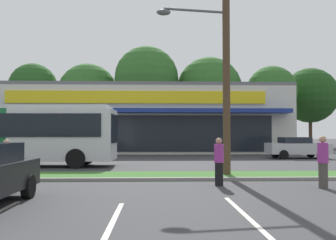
{
  "coord_description": "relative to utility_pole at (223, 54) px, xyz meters",
  "views": [
    {
      "loc": [
        2.24,
        -1.15,
        1.76
      ],
      "look_at": [
        2.88,
        18.1,
        2.47
      ],
      "focal_mm": 39.78,
      "sensor_mm": 36.0,
      "label": 1
    }
  ],
  "objects": [
    {
      "name": "storefront_building",
      "position": [
        -4.34,
        22.68,
        -1.92
      ],
      "size": [
        27.24,
        14.27,
        6.17
      ],
      "color": "beige",
      "rests_on": "ground_plane"
    },
    {
      "name": "curb_lip",
      "position": [
        -4.96,
        -1.0,
        -4.95
      ],
      "size": [
        56.0,
        0.24,
        0.12
      ],
      "primitive_type": "cube",
      "color": "gray",
      "rests_on": "ground_plane"
    },
    {
      "name": "tree_mid",
      "position": [
        -3.82,
        28.83,
        3.27
      ],
      "size": [
        7.55,
        7.55,
        12.06
      ],
      "color": "#473323",
      "rests_on": "ground_plane"
    },
    {
      "name": "pedestrian_by_pole",
      "position": [
        -7.53,
        -2.81,
        -4.21
      ],
      "size": [
        0.32,
        0.32,
        1.58
      ],
      "rotation": [
        0.0,
        0.0,
        6.11
      ],
      "color": "#1E2338",
      "rests_on": "ground_plane"
    },
    {
      "name": "parking_stripe_3",
      "position": [
        -0.79,
        -7.12,
        -5.0
      ],
      "size": [
        0.12,
        4.8,
        0.01
      ],
      "primitive_type": "cube",
      "color": "silver",
      "rests_on": "ground_plane"
    },
    {
      "name": "tree_mid_right",
      "position": [
        3.74,
        29.65,
        2.05
      ],
      "size": [
        7.86,
        7.86,
        10.99
      ],
      "color": "#473323",
      "rests_on": "ground_plane"
    },
    {
      "name": "tree_left",
      "position": [
        -17.92,
        31.48,
        2.47
      ],
      "size": [
        5.9,
        5.9,
        10.45
      ],
      "color": "#473323",
      "rests_on": "ground_plane"
    },
    {
      "name": "pedestrian_near_bench",
      "position": [
        -0.58,
        -2.4,
        -4.19
      ],
      "size": [
        0.33,
        0.33,
        1.62
      ],
      "rotation": [
        0.0,
        0.0,
        3.23
      ],
      "color": "black",
      "rests_on": "ground_plane"
    },
    {
      "name": "tree_mid_left",
      "position": [
        -11.01,
        30.58,
        1.63
      ],
      "size": [
        7.28,
        7.28,
        10.28
      ],
      "color": "#473323",
      "rests_on": "ground_plane"
    },
    {
      "name": "parking_stripe_2",
      "position": [
        -3.58,
        -7.86,
        -5.0
      ],
      "size": [
        0.12,
        4.8,
        0.01
      ],
      "primitive_type": "cube",
      "color": "silver",
      "rests_on": "ground_plane"
    },
    {
      "name": "tree_far_right",
      "position": [
        17.45,
        32.89,
        1.73
      ],
      "size": [
        7.15,
        7.15,
        10.32
      ],
      "color": "#473323",
      "rests_on": "ground_plane"
    },
    {
      "name": "utility_pole",
      "position": [
        0.0,
        0.0,
        0.0
      ],
      "size": [
        3.11,
        2.39,
        9.33
      ],
      "color": "#4C3826",
      "rests_on": "ground_plane"
    },
    {
      "name": "city_bus",
      "position": [
        -10.79,
        5.3,
        -3.24
      ],
      "size": [
        11.79,
        2.94,
        3.25
      ],
      "rotation": [
        0.0,
        0.0,
        -0.03
      ],
      "color": "#196638",
      "rests_on": "ground_plane"
    },
    {
      "name": "grass_median",
      "position": [
        -4.96,
        0.22,
        -4.95
      ],
      "size": [
        56.0,
        2.2,
        0.12
      ],
      "primitive_type": "cube",
      "color": "#386B28",
      "rests_on": "ground_plane"
    },
    {
      "name": "tree_right",
      "position": [
        11.04,
        28.58,
        1.79
      ],
      "size": [
        5.95,
        5.95,
        9.78
      ],
      "color": "#473323",
      "rests_on": "ground_plane"
    },
    {
      "name": "car_2",
      "position": [
        -12.64,
        12.49,
        -4.25
      ],
      "size": [
        4.18,
        1.86,
        1.48
      ],
      "rotation": [
        0.0,
        0.0,
        3.14
      ],
      "color": "slate",
      "rests_on": "ground_plane"
    },
    {
      "name": "pedestrian_mid",
      "position": [
        2.68,
        -3.07,
        -4.16
      ],
      "size": [
        0.34,
        0.34,
        1.69
      ],
      "rotation": [
        0.0,
        0.0,
        3.02
      ],
      "color": "#47423D",
      "rests_on": "ground_plane"
    },
    {
      "name": "car_3",
      "position": [
        7.34,
        11.26,
        -4.22
      ],
      "size": [
        4.25,
        2.01,
        1.51
      ],
      "color": "#B7B7BC",
      "rests_on": "ground_plane"
    }
  ]
}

